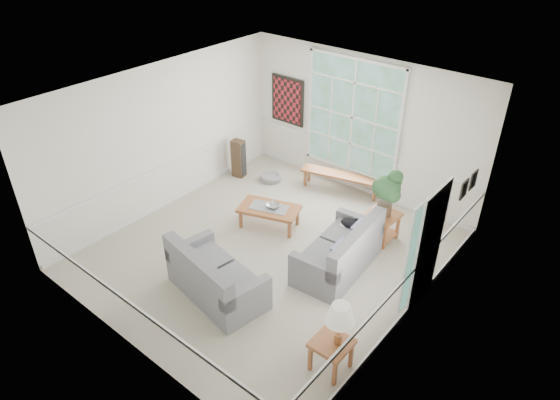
% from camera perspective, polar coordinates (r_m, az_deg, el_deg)
% --- Properties ---
extents(floor, '(5.50, 6.00, 0.01)m').
position_cam_1_polar(floor, '(9.32, -1.26, -5.80)').
color(floor, '#ADA594').
rests_on(floor, ground).
extents(ceiling, '(5.50, 6.00, 0.02)m').
position_cam_1_polar(ceiling, '(7.85, -1.52, 11.80)').
color(ceiling, white).
rests_on(ceiling, ground).
extents(wall_back, '(5.50, 0.02, 3.00)m').
position_cam_1_polar(wall_back, '(10.69, 9.26, 8.39)').
color(wall_back, white).
rests_on(wall_back, ground).
extents(wall_front, '(5.50, 0.02, 3.00)m').
position_cam_1_polar(wall_front, '(6.91, -17.97, -7.43)').
color(wall_front, white).
rests_on(wall_front, ground).
extents(wall_left, '(0.02, 6.00, 3.00)m').
position_cam_1_polar(wall_left, '(10.31, -13.15, 7.02)').
color(wall_left, white).
rests_on(wall_left, ground).
extents(wall_right, '(0.02, 6.00, 3.00)m').
position_cam_1_polar(wall_right, '(7.28, 15.34, -4.67)').
color(wall_right, white).
rests_on(wall_right, ground).
extents(window_back, '(2.30, 0.08, 2.40)m').
position_cam_1_polar(window_back, '(10.70, 8.30, 9.35)').
color(window_back, white).
rests_on(window_back, wall_back).
extents(entry_door, '(0.08, 0.90, 2.10)m').
position_cam_1_polar(entry_door, '(8.01, 16.53, -5.13)').
color(entry_door, white).
rests_on(entry_door, floor).
extents(door_sidelight, '(0.08, 0.26, 1.90)m').
position_cam_1_polar(door_sidelight, '(7.47, 14.58, -6.82)').
color(door_sidelight, white).
rests_on(door_sidelight, wall_right).
extents(wall_art, '(0.90, 0.06, 1.10)m').
position_cam_1_polar(wall_art, '(11.63, 0.84, 11.31)').
color(wall_art, '#571419').
rests_on(wall_art, wall_back).
extents(wall_frame_near, '(0.04, 0.26, 0.32)m').
position_cam_1_polar(wall_frame_near, '(8.67, 20.24, 1.18)').
color(wall_frame_near, black).
rests_on(wall_frame_near, wall_right).
extents(wall_frame_far, '(0.04, 0.26, 0.32)m').
position_cam_1_polar(wall_frame_far, '(9.01, 21.18, 2.18)').
color(wall_frame_far, black).
rests_on(wall_frame_far, wall_right).
extents(loveseat_right, '(1.05, 1.82, 0.95)m').
position_cam_1_polar(loveseat_right, '(8.69, 6.64, -5.30)').
color(loveseat_right, slate).
rests_on(loveseat_right, floor).
extents(loveseat_front, '(1.85, 1.17, 0.94)m').
position_cam_1_polar(loveseat_front, '(8.19, -7.23, -8.10)').
color(loveseat_front, slate).
rests_on(loveseat_front, floor).
extents(coffee_table, '(1.31, 0.98, 0.43)m').
position_cam_1_polar(coffee_table, '(9.85, -1.24, -1.92)').
color(coffee_table, brown).
rests_on(coffee_table, floor).
extents(pewter_bowl, '(0.33, 0.33, 0.08)m').
position_cam_1_polar(pewter_bowl, '(9.72, -0.78, -0.62)').
color(pewter_bowl, gray).
rests_on(pewter_bowl, coffee_table).
extents(window_bench, '(1.81, 0.80, 0.42)m').
position_cam_1_polar(window_bench, '(11.08, 6.93, 1.98)').
color(window_bench, brown).
rests_on(window_bench, floor).
extents(end_table, '(0.60, 0.60, 0.58)m').
position_cam_1_polar(end_table, '(9.64, 11.45, -2.97)').
color(end_table, brown).
rests_on(end_table, floor).
extents(houseplant, '(0.64, 0.64, 0.93)m').
position_cam_1_polar(houseplant, '(9.23, 12.04, 0.81)').
color(houseplant, '#274D29').
rests_on(houseplant, end_table).
extents(side_table, '(0.51, 0.51, 0.52)m').
position_cam_1_polar(side_table, '(7.23, 5.83, -17.20)').
color(side_table, brown).
rests_on(side_table, floor).
extents(table_lamp, '(0.43, 0.43, 0.68)m').
position_cam_1_polar(table_lamp, '(6.79, 6.81, -13.94)').
color(table_lamp, white).
rests_on(table_lamp, side_table).
extents(pet_bed, '(0.53, 0.53, 0.14)m').
position_cam_1_polar(pet_bed, '(11.48, -1.06, 2.57)').
color(pet_bed, gray).
rests_on(pet_bed, floor).
extents(floor_speaker, '(0.31, 0.26, 0.90)m').
position_cam_1_polar(floor_speaker, '(11.54, -4.76, 4.76)').
color(floor_speaker, '#442F1F').
rests_on(floor_speaker, floor).
extents(cat, '(0.44, 0.39, 0.17)m').
position_cam_1_polar(cat, '(9.12, 8.00, -2.64)').
color(cat, black).
rests_on(cat, loveseat_right).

